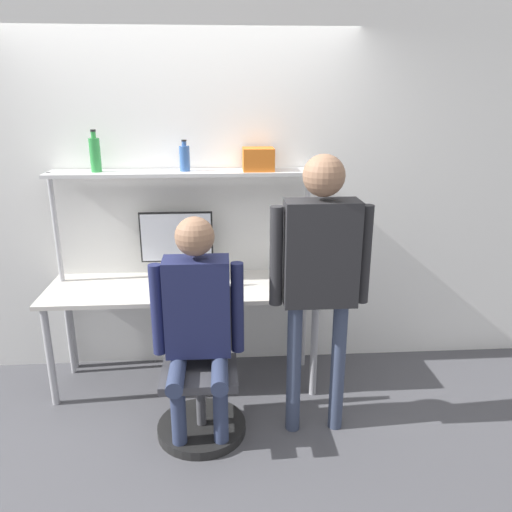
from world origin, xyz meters
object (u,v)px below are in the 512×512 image
Objects in this scene: monitor at (177,241)px; bottle_blue at (185,158)px; office_chair at (201,390)px; person_seated at (197,313)px; storage_box at (258,159)px; person_standing at (320,262)px; bottle_green at (95,154)px; laptop at (194,282)px; cell_phone at (228,292)px.

bottle_blue is (0.08, -0.01, 0.60)m from monitor.
bottle_blue reaches higher than monitor.
monitor reaches higher than office_chair.
monitor is at bearing 174.17° from bottle_blue.
storage_box is at bearing 62.29° from person_seated.
storage_box reaches higher than monitor.
monitor is 2.45× the size of storage_box.
office_chair is 0.52× the size of person_standing.
bottle_green is at bearing -179.05° from monitor.
bottle_blue is (-0.09, 0.79, 0.81)m from person_seated.
person_seated is (0.05, -0.54, 0.00)m from laptop.
bottle_blue is (-0.09, 0.75, 1.36)m from office_chair.
laptop is 1.10m from bottle_green.
bottle_blue reaches higher than office_chair.
laptop is at bearing 164.51° from cell_phone.
cell_phone is at bearing -42.19° from monitor.
person_standing is (0.90, -0.80, 0.09)m from monitor.
person_seated is at bearing -84.98° from laptop.
person_standing is 6.17× the size of bottle_green.
bottle_green reaches higher than laptop.
bottle_blue is at bearing 100.30° from laptop.
storage_box is at bearing 53.99° from cell_phone.
cell_phone is at bearing 68.74° from person_seated.
monitor is at bearing 116.31° from laptop.
person_standing is at bearing -68.77° from storage_box.
monitor is at bearing 137.81° from cell_phone.
cell_phone is at bearing -15.49° from laptop.
laptop is 1.50× the size of storage_box.
person_seated is 0.78m from person_standing.
monitor is 0.56m from cell_phone.
laptop is 0.54m from person_seated.
bottle_blue is 0.75× the size of bottle_green.
laptop is 1.13× the size of bottle_green.
bottle_green is at bearing 160.09° from cell_phone.
monitor reaches higher than cell_phone.
person_seated is 1.20m from storage_box.
laptop is 0.73m from office_chair.
person_standing is (0.72, -0.04, 0.85)m from office_chair.
bottle_green reaches higher than office_chair.
laptop is 0.35× the size of office_chair.
person_seated is at bearing -179.82° from person_standing.
bottle_green is at bearing 150.91° from person_standing.
bottle_green is (-0.52, -0.01, 0.63)m from monitor.
monitor is 0.30× the size of person_standing.
person_seated is at bearing -48.65° from bottle_green.
monitor is 1.85× the size of bottle_green.
laptop is at bearing -21.43° from bottle_green.
laptop is 1.51× the size of bottle_blue.
bottle_green reaches higher than bottle_blue.
storage_box is at bearing 111.23° from person_standing.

